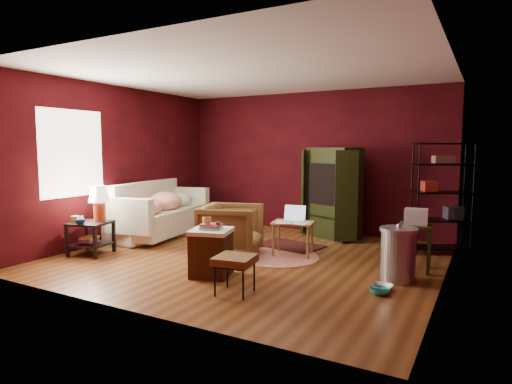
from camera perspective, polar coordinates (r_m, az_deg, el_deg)
room at (r=6.50m, az=-1.22°, el=3.38°), size 5.54×5.04×2.84m
sofa at (r=8.42m, az=-12.71°, el=-2.90°), size 0.78×2.19×0.84m
armchair at (r=6.69m, az=-3.32°, el=-4.78°), size 1.03×1.07×0.90m
pet_bowl_steel at (r=5.42m, az=16.47°, el=-11.14°), size 0.26×0.08×0.25m
pet_bowl_turquoise at (r=5.27m, az=16.18°, el=-11.77°), size 0.24×0.13×0.23m
vase at (r=7.09m, az=-22.38°, el=-3.41°), size 0.18×0.19×0.15m
mug at (r=5.63m, az=-6.56°, el=-3.70°), size 0.14×0.13×0.12m
side_table at (r=7.25m, az=-20.66°, el=-2.67°), size 0.67×0.67×1.09m
sofa_cushions at (r=8.39m, az=-12.77°, el=-2.61°), size 1.25×2.38×0.95m
hamper at (r=5.73m, az=-5.99°, el=-7.90°), size 0.63×0.63×0.72m
footstool at (r=5.02m, az=-2.84°, el=-9.19°), size 0.49×0.49×0.45m
rug_round at (r=6.73m, az=3.07°, el=-8.60°), size 1.26×1.26×0.01m
rug_oriental at (r=7.44m, az=4.48°, el=-7.11°), size 1.20×0.91×0.01m
laptop_desk at (r=6.74m, az=4.97°, el=-4.44°), size 0.70×0.59×0.78m
tv_armoire at (r=8.14m, az=10.15°, el=0.14°), size 1.21×1.02×1.69m
wire_shelving at (r=7.40m, az=23.59°, el=-0.14°), size 0.94×0.70×1.77m
small_stand at (r=6.28m, az=20.53°, el=-4.08°), size 0.46×0.46×0.86m
trash_can at (r=5.78m, az=18.41°, el=-7.85°), size 0.52×0.52×0.74m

